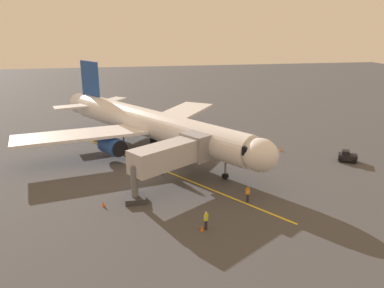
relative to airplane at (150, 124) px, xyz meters
The scene contains 12 objects.
ground_plane 4.21m from the airplane, 147.53° to the right, with size 220.00×220.00×0.00m, color #424244.
apron_lead_in_line 7.41m from the airplane, 91.44° to the left, with size 0.24×40.00×0.01m, color yellow.
airplane is the anchor object (origin of this frame).
jet_bridge 12.50m from the airplane, 98.53° to the left, with size 10.52×8.22×5.40m.
ground_crew_marshaller 19.79m from the airplane, 115.24° to the left, with size 0.40×0.26×1.71m.
ground_crew_wing_walker 9.42m from the airplane, 94.33° to the left, with size 0.47×0.43×1.71m.
ground_crew_loader 22.55m from the airplane, 97.86° to the left, with size 0.45×0.47×1.71m.
tug_near_nose 26.55m from the airplane, 160.75° to the left, with size 2.74×2.44×1.50m.
safety_cone_nose_left 17.47m from the airplane, 69.52° to the left, with size 0.32×0.32×0.55m, color #F2590F.
safety_cone_nose_right 22.78m from the airplane, 96.81° to the left, with size 0.32×0.32×0.55m, color #F2590F.
safety_cone_wing_port 18.76m from the airplane, behind, with size 0.32×0.32×0.55m, color #F2590F.
safety_cone_wing_starboard 12.82m from the airplane, 153.49° to the left, with size 0.32×0.32×0.55m, color #F2590F.
Camera 1 is at (4.64, 51.80, 17.29)m, focal length 35.74 mm.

